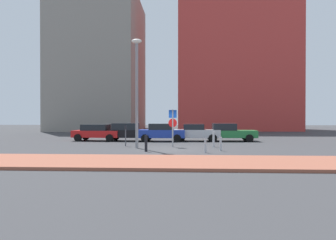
% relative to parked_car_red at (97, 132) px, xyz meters
% --- Properties ---
extents(ground_plane, '(120.00, 120.00, 0.00)m').
position_rel_parked_car_red_xyz_m(ground_plane, '(6.85, -6.70, -0.76)').
color(ground_plane, '#38383A').
extents(sidewalk_brick, '(40.00, 4.17, 0.14)m').
position_rel_parked_car_red_xyz_m(sidewalk_brick, '(6.85, -12.87, -0.69)').
color(sidewalk_brick, '#93513D').
rests_on(sidewalk_brick, ground).
extents(parked_car_red, '(4.26, 2.19, 1.44)m').
position_rel_parked_car_red_xyz_m(parked_car_red, '(0.00, 0.00, 0.00)').
color(parked_car_red, red).
rests_on(parked_car_red, ground).
extents(parked_car_black, '(4.52, 2.13, 1.55)m').
position_rel_parked_car_red_xyz_m(parked_car_black, '(2.82, -0.05, 0.03)').
color(parked_car_black, black).
rests_on(parked_car_black, ground).
extents(parked_car_blue, '(4.00, 2.00, 1.52)m').
position_rel_parked_car_red_xyz_m(parked_car_blue, '(5.70, -0.21, 0.03)').
color(parked_car_blue, '#1E389E').
rests_on(parked_car_blue, ground).
extents(parked_car_silver, '(4.00, 1.99, 1.48)m').
position_rel_parked_car_red_xyz_m(parked_car_silver, '(8.73, 0.12, -0.00)').
color(parked_car_silver, '#B7BABF').
rests_on(parked_car_silver, ground).
extents(parked_car_green, '(4.57, 2.08, 1.53)m').
position_rel_parked_car_red_xyz_m(parked_car_green, '(11.46, 0.28, 0.01)').
color(parked_car_green, '#237238').
rests_on(parked_car_green, ground).
extents(parking_sign_post, '(0.60, 0.13, 2.61)m').
position_rel_parked_car_red_xyz_m(parking_sign_post, '(6.87, -5.14, 0.87)').
color(parking_sign_post, gray).
rests_on(parking_sign_post, ground).
extents(parking_meter, '(0.18, 0.14, 1.48)m').
position_rel_parked_car_red_xyz_m(parking_meter, '(3.48, -4.80, 0.19)').
color(parking_meter, '#4C4C51').
rests_on(parking_meter, ground).
extents(street_lamp, '(0.70, 0.36, 7.33)m').
position_rel_parked_car_red_xyz_m(street_lamp, '(4.49, -6.11, 3.53)').
color(street_lamp, gray).
rests_on(street_lamp, ground).
extents(traffic_bollard_near, '(0.17, 0.17, 0.99)m').
position_rel_parked_car_red_xyz_m(traffic_bollard_near, '(5.37, -8.14, -0.26)').
color(traffic_bollard_near, black).
rests_on(traffic_bollard_near, ground).
extents(traffic_bollard_mid, '(0.14, 0.14, 0.86)m').
position_rel_parked_car_red_xyz_m(traffic_bollard_mid, '(9.94, -7.44, -0.33)').
color(traffic_bollard_mid, '#B7B7BC').
rests_on(traffic_bollard_mid, ground).
extents(traffic_bollard_far, '(0.15, 0.15, 1.08)m').
position_rel_parked_car_red_xyz_m(traffic_bollard_far, '(9.71, -5.14, -0.22)').
color(traffic_bollard_far, '#B7B7BC').
rests_on(traffic_bollard_far, ground).
extents(traffic_bollard_edge, '(0.13, 0.13, 0.87)m').
position_rel_parked_car_red_xyz_m(traffic_bollard_edge, '(8.92, -8.58, -0.33)').
color(traffic_bollard_edge, '#B7B7BC').
rests_on(traffic_bollard_edge, ground).
extents(building_colorful_midrise, '(18.14, 14.18, 24.32)m').
position_rel_parked_car_red_xyz_m(building_colorful_midrise, '(15.83, 25.16, 11.40)').
color(building_colorful_midrise, '#BF3833').
rests_on(building_colorful_midrise, ground).
extents(building_under_construction, '(12.70, 15.70, 21.28)m').
position_rel_parked_car_red_xyz_m(building_under_construction, '(-5.98, 22.95, 9.88)').
color(building_under_construction, gray).
rests_on(building_under_construction, ground).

